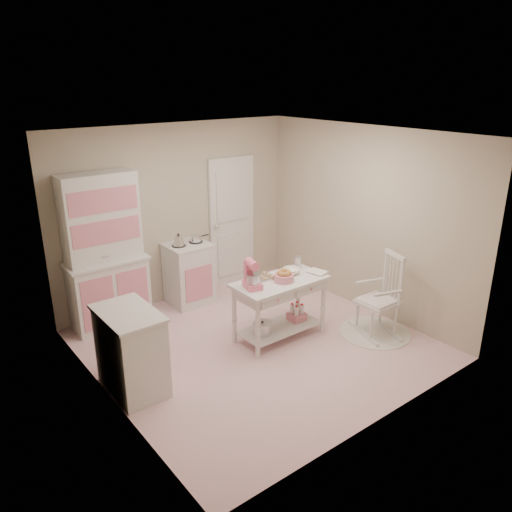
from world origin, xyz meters
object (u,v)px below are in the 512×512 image
at_px(hutch, 105,252).
at_px(stove, 189,273).
at_px(stand_mixer, 252,275).
at_px(work_table, 280,309).
at_px(bread_basket, 284,278).
at_px(base_cabinet, 131,351).
at_px(rocking_chair, 378,295).

height_order(hutch, stove, hutch).
bearing_deg(stand_mixer, work_table, 11.21).
bearing_deg(work_table, stand_mixer, 177.27).
height_order(stove, bread_basket, stove).
bearing_deg(hutch, work_table, -47.18).
relative_size(stove, base_cabinet, 1.00).
relative_size(stand_mixer, bread_basket, 1.36).
distance_m(stand_mixer, bread_basket, 0.46).
distance_m(hutch, rocking_chair, 3.58).
height_order(stove, rocking_chair, rocking_chair).
relative_size(stove, bread_basket, 3.68).
height_order(hutch, work_table, hutch).
bearing_deg(stove, bread_basket, -77.19).
xyz_separation_m(rocking_chair, bread_basket, (-1.05, 0.64, 0.30)).
relative_size(stove, rocking_chair, 0.84).
bearing_deg(stove, stand_mixer, -91.99).
bearing_deg(stand_mixer, stove, 101.94).
bearing_deg(rocking_chair, bread_basket, 166.62).
height_order(rocking_chair, bread_basket, rocking_chair).
bearing_deg(work_table, rocking_chair, -32.78).
relative_size(rocking_chair, stand_mixer, 3.24).
bearing_deg(rocking_chair, hutch, 155.90).
bearing_deg(base_cabinet, stand_mixer, -3.04).
distance_m(hutch, base_cabinet, 1.74).
height_order(rocking_chair, stand_mixer, stand_mixer).
distance_m(hutch, bread_basket, 2.36).
bearing_deg(stove, rocking_chair, -58.34).
xyz_separation_m(hutch, rocking_chair, (2.64, -2.38, -0.49)).
relative_size(hutch, stove, 2.26).
xyz_separation_m(stove, work_table, (0.36, -1.64, -0.06)).
relative_size(base_cabinet, work_table, 0.77).
xyz_separation_m(hutch, stove, (1.20, -0.05, -0.58)).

